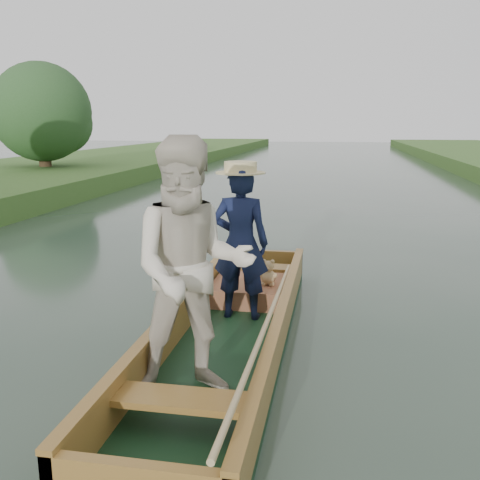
# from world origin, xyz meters

# --- Properties ---
(ground) EXTENTS (120.00, 120.00, 0.00)m
(ground) POSITION_xyz_m (0.00, 0.00, 0.00)
(ground) COLOR #283D30
(ground) RESTS_ON ground
(trees_far) EXTENTS (21.97, 14.71, 4.32)m
(trees_far) POSITION_xyz_m (-4.13, 6.64, 2.43)
(trees_far) COLOR #47331E
(trees_far) RESTS_ON ground
(punt) EXTENTS (1.21, 5.08, 2.08)m
(punt) POSITION_xyz_m (-0.03, -0.37, 0.74)
(punt) COLOR #13321A
(punt) RESTS_ON ground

